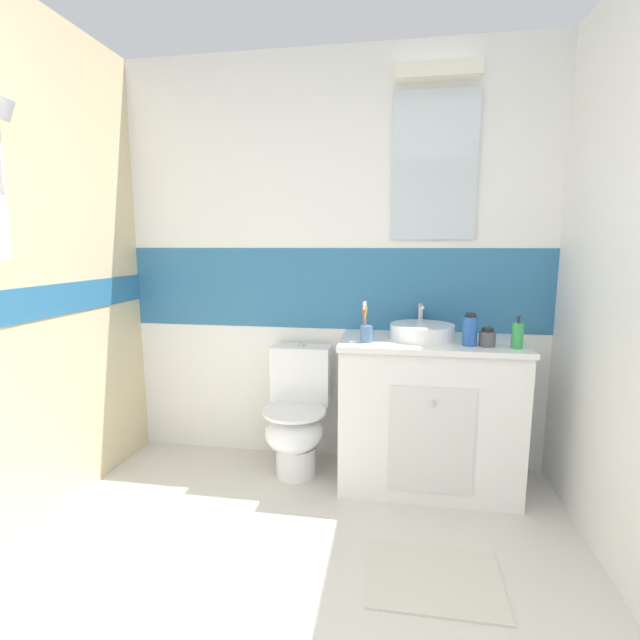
% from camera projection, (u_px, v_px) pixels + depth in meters
% --- Properties ---
extents(ground_plane, '(3.20, 3.48, 0.04)m').
position_uv_depth(ground_plane, '(290.00, 593.00, 1.84)').
color(ground_plane, beige).
extents(wall_back_tiled, '(3.20, 0.20, 2.50)m').
position_uv_depth(wall_back_tiled, '(335.00, 262.00, 2.85)').
color(wall_back_tiled, white).
rests_on(wall_back_tiled, ground_plane).
extents(vanity_cabinet, '(0.99, 0.53, 0.85)m').
position_uv_depth(vanity_cabinet, '(428.00, 413.00, 2.60)').
color(vanity_cabinet, white).
rests_on(vanity_cabinet, ground_plane).
extents(sink_basin, '(0.35, 0.40, 0.18)m').
position_uv_depth(sink_basin, '(422.00, 331.00, 2.55)').
color(sink_basin, white).
rests_on(sink_basin, vanity_cabinet).
extents(toilet, '(0.37, 0.50, 0.77)m').
position_uv_depth(toilet, '(297.00, 415.00, 2.74)').
color(toilet, white).
rests_on(toilet, ground_plane).
extents(toothbrush_cup, '(0.07, 0.07, 0.22)m').
position_uv_depth(toothbrush_cup, '(366.00, 331.00, 2.46)').
color(toothbrush_cup, '#4C7299').
rests_on(toothbrush_cup, vanity_cabinet).
extents(soap_dispenser, '(0.06, 0.06, 0.17)m').
position_uv_depth(soap_dispenser, '(517.00, 335.00, 2.31)').
color(soap_dispenser, green).
rests_on(soap_dispenser, vanity_cabinet).
extents(mouthwash_bottle, '(0.08, 0.08, 0.17)m').
position_uv_depth(mouthwash_bottle, '(470.00, 330.00, 2.37)').
color(mouthwash_bottle, '#2659B2').
rests_on(mouthwash_bottle, vanity_cabinet).
extents(hair_gel_jar, '(0.08, 0.08, 0.10)m').
position_uv_depth(hair_gel_jar, '(487.00, 338.00, 2.36)').
color(hair_gel_jar, '#4C4C51').
rests_on(hair_gel_jar, vanity_cabinet).
extents(bath_mat, '(0.54, 0.42, 0.01)m').
position_uv_depth(bath_mat, '(434.00, 578.00, 1.89)').
color(bath_mat, beige).
rests_on(bath_mat, ground_plane).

